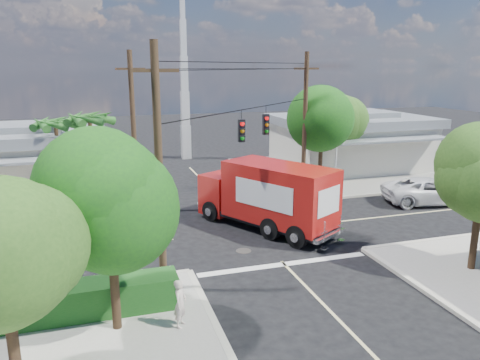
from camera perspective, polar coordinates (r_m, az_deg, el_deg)
name	(u,v)px	position (r m, az deg, el deg)	size (l,w,h in m)	color
ground	(252,231)	(23.88, 1.43, -6.23)	(120.00, 120.00, 0.00)	black
sidewalk_ne	(338,171)	(37.75, 11.85, 1.07)	(14.12, 14.12, 0.14)	#A29C92
sidewalk_nw	(42,193)	(33.33, -23.01, -1.42)	(14.12, 14.12, 0.14)	#A29C92
road_markings	(262,241)	(22.57, 2.64, -7.43)	(32.00, 32.00, 0.01)	beige
building_ne	(351,140)	(39.07, 13.33, 4.77)	(11.80, 10.20, 4.50)	beige
building_nw	(23,157)	(34.56, -24.95, 2.56)	(10.80, 10.20, 4.30)	beige
radio_tower	(185,95)	(42.04, -6.76, 10.21)	(0.80, 0.80, 17.00)	silver
tree_sw_front	(109,200)	(14.23, -15.68, -2.34)	(3.88, 3.78, 6.03)	#422D1C
tree_sw_back	(2,256)	(12.20, -27.04, -8.23)	(3.56, 3.42, 5.41)	#422D1C
tree_ne_front	(322,119)	(31.69, 10.03, 7.39)	(4.21, 4.14, 6.66)	#422D1C
tree_ne_back	(341,122)	(34.91, 12.16, 6.90)	(3.77, 3.66, 5.82)	#422D1C
palm_nw_front	(90,121)	(28.92, -17.84, 6.91)	(3.01, 3.08, 5.59)	#422D1C
palm_nw_back	(56,125)	(30.53, -21.55, 6.24)	(3.01, 3.08, 5.19)	#422D1C
utility_poles	(212,137)	(23.80, -3.37, 5.31)	(12.00, 10.68, 9.00)	#473321
picket_fence	(90,288)	(17.35, -17.85, -12.47)	(5.94, 0.06, 1.00)	silver
hedge_sw	(83,300)	(16.63, -18.56, -13.67)	(6.20, 1.20, 1.10)	#164D18
vending_boxes	(314,181)	(31.58, 9.03, -0.11)	(1.90, 0.50, 1.10)	#A70A0C
delivery_truck	(268,196)	(23.76, 3.40, -1.93)	(5.96, 8.03, 3.44)	black
parked_car	(430,191)	(30.64, 22.18, -1.22)	(2.60, 5.63, 1.57)	silver
pedestrian	(180,303)	(15.23, -7.29, -14.69)	(0.57, 0.38, 1.57)	beige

